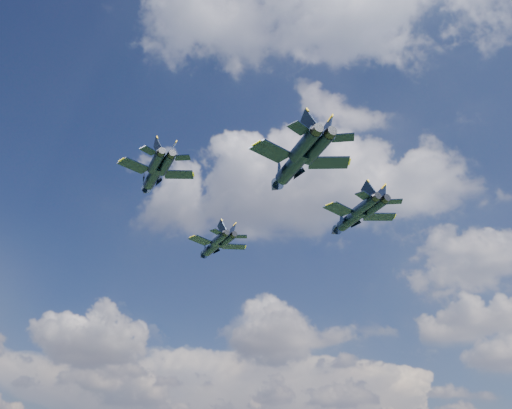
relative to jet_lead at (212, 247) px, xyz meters
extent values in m
cylinder|color=black|center=(0.32, -0.35, -0.07)|extent=(6.44, 6.95, 1.58)
cone|color=black|center=(-3.07, 3.45, -0.07)|extent=(2.63, 2.70, 1.49)
ellipsoid|color=brown|center=(-1.61, 1.81, 0.42)|extent=(2.31, 2.45, 0.72)
cube|color=black|center=(-0.88, -3.77, -0.07)|extent=(3.84, 4.63, 0.16)
cube|color=black|center=(3.84, 0.44, -0.07)|extent=(4.57, 3.51, 0.16)
cube|color=black|center=(2.88, -6.66, -0.07)|extent=(1.97, 2.43, 0.12)
cube|color=black|center=(6.29, -3.62, -0.07)|extent=(2.36, 1.78, 0.12)
cube|color=black|center=(3.39, -5.26, 1.16)|extent=(2.18, 1.62, 2.64)
cube|color=black|center=(4.84, -3.97, 1.16)|extent=(1.55, 2.33, 2.64)
cylinder|color=black|center=(-1.52, -22.91, 2.38)|extent=(6.25, 7.43, 1.63)
cone|color=black|center=(-4.72, -18.76, 2.38)|extent=(2.65, 2.80, 1.53)
ellipsoid|color=brown|center=(-3.34, -20.55, 2.88)|extent=(2.28, 2.59, 0.74)
cube|color=black|center=(-2.99, -26.32, 2.38)|extent=(4.13, 4.77, 0.16)
cube|color=black|center=(2.16, -22.36, 2.38)|extent=(4.63, 3.38, 0.16)
cube|color=black|center=(0.64, -29.56, 2.38)|extent=(2.13, 2.53, 0.13)
cube|color=black|center=(4.36, -26.70, 2.38)|extent=(2.36, 1.70, 0.13)
cube|color=black|center=(1.28, -28.16, 3.64)|extent=(2.13, 1.81, 2.72)
cube|color=black|center=(2.85, -26.95, 3.64)|extent=(1.58, 2.48, 2.72)
cylinder|color=black|center=(25.17, -2.44, 1.76)|extent=(7.25, 8.82, 1.91)
cone|color=black|center=(21.49, 2.50, 1.76)|extent=(3.10, 3.30, 1.81)
ellipsoid|color=brown|center=(23.07, 0.37, 2.35)|extent=(2.65, 3.06, 0.87)
cube|color=black|center=(23.37, -6.43, 1.76)|extent=(4.90, 5.62, 0.19)
cube|color=black|center=(29.51, -1.86, 1.76)|extent=(5.43, 3.92, 0.19)
cube|color=black|center=(27.59, -10.32, 1.76)|extent=(2.53, 2.99, 0.15)
cube|color=black|center=(32.03, -7.01, 1.76)|extent=(2.76, 1.96, 0.15)
cube|color=black|center=(28.36, -8.68, 3.25)|extent=(2.47, 2.16, 3.20)
cube|color=black|center=(30.24, -7.28, 3.25)|extent=(1.85, 2.94, 3.20)
cylinder|color=black|center=(19.52, -25.16, -0.15)|extent=(7.45, 9.47, 2.02)
cone|color=black|center=(15.79, -19.80, -0.15)|extent=(3.24, 3.49, 1.91)
ellipsoid|color=brown|center=(17.39, -22.11, 0.47)|extent=(2.74, 3.27, 0.92)
cube|color=black|center=(17.48, -29.32, -0.15)|extent=(5.28, 5.93, 0.20)
cube|color=black|center=(24.12, -24.69, -0.15)|extent=(5.70, 4.00, 0.20)
cube|color=black|center=(21.81, -33.57, -0.15)|extent=(2.73, 3.17, 0.16)
cube|color=black|center=(26.61, -30.22, -0.15)|extent=(2.88, 2.00, 0.16)
cube|color=black|center=(22.68, -31.86, 1.43)|extent=(2.55, 2.36, 3.39)
cube|color=black|center=(24.71, -30.45, 1.43)|extent=(1.95, 3.15, 3.39)
camera|label=1|loc=(30.74, -89.33, -38.01)|focal=40.00mm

